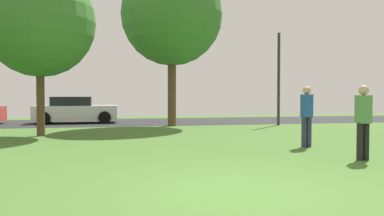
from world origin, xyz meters
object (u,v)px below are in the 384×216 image
(maple_tree_far, at_px, (40,22))
(maple_tree_near, at_px, (172,15))
(person_thrower, at_px, (307,113))
(parked_car_white, at_px, (75,111))
(person_catcher, at_px, (363,119))
(street_lamp_post, at_px, (279,79))

(maple_tree_far, distance_m, maple_tree_near, 6.55)
(person_thrower, xyz_separation_m, parked_car_white, (-7.16, 11.42, -0.30))
(person_catcher, height_order, street_lamp_post, street_lamp_post)
(maple_tree_far, relative_size, maple_tree_near, 0.79)
(person_catcher, xyz_separation_m, street_lamp_post, (2.57, 10.09, 1.32))
(person_thrower, bearing_deg, maple_tree_near, -166.61)
(person_catcher, bearing_deg, maple_tree_far, 45.11)
(maple_tree_near, relative_size, person_thrower, 4.48)
(maple_tree_far, bearing_deg, maple_tree_near, 34.00)
(maple_tree_far, xyz_separation_m, parked_car_white, (0.66, 6.64, -3.41))
(maple_tree_near, distance_m, person_thrower, 9.74)
(person_catcher, height_order, parked_car_white, person_catcher)
(maple_tree_near, bearing_deg, person_catcher, -76.33)
(person_catcher, bearing_deg, parked_car_white, 24.83)
(parked_car_white, bearing_deg, person_catcher, -62.08)
(maple_tree_near, xyz_separation_m, parked_car_white, (-4.68, 3.04, -4.60))
(maple_tree_far, bearing_deg, person_catcher, -41.80)
(maple_tree_near, height_order, parked_car_white, maple_tree_near)
(parked_car_white, xyz_separation_m, street_lamp_post, (9.85, -3.66, 1.60))
(maple_tree_far, height_order, person_catcher, maple_tree_far)
(street_lamp_post, bearing_deg, person_thrower, -109.16)
(maple_tree_far, relative_size, street_lamp_post, 1.34)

